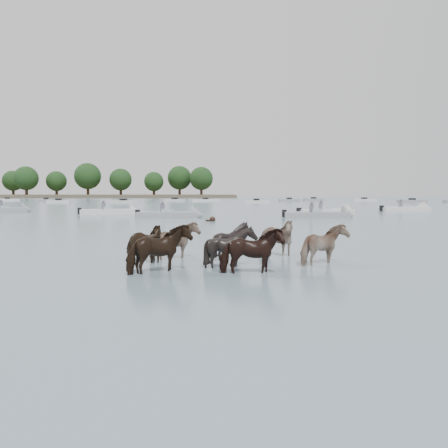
{
  "coord_description": "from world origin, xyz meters",
  "views": [
    {
      "loc": [
        2.2,
        -12.53,
        2.12
      ],
      "look_at": [
        2.52,
        1.23,
        1.1
      ],
      "focal_mm": 35.06,
      "sensor_mm": 36.0,
      "label": 1
    }
  ],
  "objects": [
    {
      "name": "ground",
      "position": [
        0.0,
        0.0,
        0.0
      ],
      "size": [
        400.0,
        400.0,
        0.0
      ],
      "primitive_type": "plane",
      "color": "slate",
      "rests_on": "ground"
    },
    {
      "name": "shoreline",
      "position": [
        -70.0,
        150.0,
        0.5
      ],
      "size": [
        160.0,
        30.0,
        1.0
      ],
      "primitive_type": "cube",
      "color": "#4C4233",
      "rests_on": "ground"
    },
    {
      "name": "pony_herd",
      "position": [
        2.49,
        0.17,
        0.52
      ],
      "size": [
        7.07,
        4.94,
        1.43
      ],
      "color": "black",
      "rests_on": "ground"
    },
    {
      "name": "swimming_pony",
      "position": [
        2.06,
        18.85,
        0.1
      ],
      "size": [
        0.72,
        0.44,
        0.44
      ],
      "color": "black",
      "rests_on": "ground"
    },
    {
      "name": "motorboat_a",
      "position": [
        -7.01,
        28.88,
        0.23
      ],
      "size": [
        5.73,
        3.23,
        1.92
      ],
      "rotation": [
        0.0,
        0.0,
        0.32
      ],
      "color": "silver",
      "rests_on": "ground"
    },
    {
      "name": "motorboat_b",
      "position": [
        -0.81,
        23.12,
        0.23
      ],
      "size": [
        5.62,
        1.94,
        1.92
      ],
      "rotation": [
        0.0,
        0.0,
        -0.06
      ],
      "color": "gray",
      "rests_on": "ground"
    },
    {
      "name": "motorboat_c",
      "position": [
        13.38,
        28.47,
        0.22
      ],
      "size": [
        6.23,
        3.53,
        1.92
      ],
      "rotation": [
        0.0,
        0.0,
        0.34
      ],
      "color": "silver",
      "rests_on": "ground"
    },
    {
      "name": "motorboat_d",
      "position": [
        11.35,
        22.85,
        0.22
      ],
      "size": [
        5.89,
        1.84,
        1.92
      ],
      "rotation": [
        0.0,
        0.0,
        -0.04
      ],
      "color": "gray",
      "rests_on": "ground"
    },
    {
      "name": "motorboat_e",
      "position": [
        23.65,
        34.52,
        0.22
      ],
      "size": [
        6.22,
        2.79,
        1.92
      ],
      "rotation": [
        0.0,
        0.0,
        0.21
      ],
      "color": "silver",
      "rests_on": "ground"
    },
    {
      "name": "motorboat_f",
      "position": [
        -18.29,
        32.47,
        0.23
      ],
      "size": [
        4.72,
        3.27,
        1.92
      ],
      "rotation": [
        0.0,
        0.0,
        0.42
      ],
      "color": "gray",
      "rests_on": "ground"
    },
    {
      "name": "distant_flotilla",
      "position": [
        1.95,
        77.79,
        0.26
      ],
      "size": [
        106.77,
        23.08,
        0.93
      ],
      "color": "silver",
      "rests_on": "ground"
    },
    {
      "name": "treeline",
      "position": [
        -67.66,
        150.22,
        6.78
      ],
      "size": [
        144.62,
        20.7,
        12.49
      ],
      "color": "#382619",
      "rests_on": "ground"
    }
  ]
}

